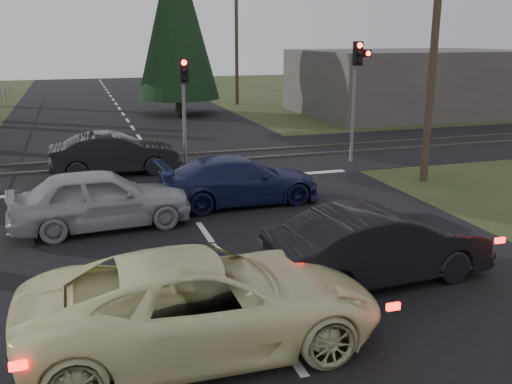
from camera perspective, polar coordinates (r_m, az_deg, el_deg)
name	(u,v)px	position (r m, az deg, el deg)	size (l,w,h in m)	color
ground	(236,278)	(12.11, -1.98, -8.56)	(120.00, 120.00, 0.00)	#2C3C1B
road	(163,172)	(21.44, -9.24, 1.96)	(14.00, 100.00, 0.01)	black
rail_corridor	(156,161)	(23.38, -9.99, 3.04)	(120.00, 8.00, 0.01)	black
stop_line	(171,184)	(19.71, -8.45, 0.83)	(13.00, 0.35, 0.00)	silver
rail_near	(159,164)	(22.59, -9.71, 2.74)	(120.00, 0.12, 0.10)	#59544C
rail_far	(153,156)	(24.14, -10.26, 3.53)	(120.00, 0.12, 0.10)	#59544C
traffic_signal_right	(357,78)	(22.77, 10.08, 11.14)	(0.68, 0.48, 4.70)	slate
traffic_signal_center	(184,94)	(21.81, -7.20, 9.73)	(0.32, 0.48, 4.10)	slate
utility_pole_near	(435,41)	(20.22, 17.42, 14.19)	(1.80, 0.26, 9.00)	#4C3D2D
utility_pole_mid	(236,38)	(42.25, -1.96, 15.14)	(1.80, 0.26, 9.00)	#4C3D2D
utility_pole_far	(176,37)	(66.65, -8.01, 15.10)	(1.80, 0.26, 9.00)	#4C3D2D
conifer_tree	(176,17)	(37.24, -7.99, 16.92)	(5.20, 5.20, 11.00)	#473D33
building_right	(411,82)	(38.91, 15.28, 10.58)	(14.00, 10.00, 4.00)	#59514C
cream_coupe	(204,302)	(9.32, -5.24, -10.88)	(2.65, 5.76, 1.60)	#EEEBAA
dark_hatchback	(379,245)	(11.97, 12.20, -5.22)	(1.63, 4.69, 1.54)	black
silver_car	(101,199)	(15.43, -15.25, -0.65)	(1.87, 4.66, 1.59)	#9CA0A4
blue_sedan	(239,181)	(17.10, -1.68, 1.15)	(1.99, 4.88, 1.42)	#171D45
dark_car_far	(115,154)	(21.39, -13.92, 3.73)	(1.59, 4.56, 1.50)	black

